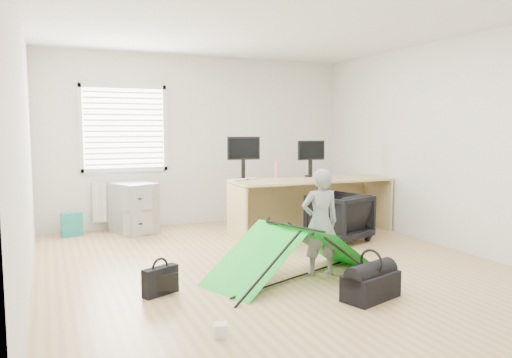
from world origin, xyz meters
name	(u,v)px	position (x,y,z in m)	size (l,w,h in m)	color
ground	(270,265)	(0.00, 0.00, 0.00)	(5.50, 5.50, 0.00)	tan
back_wall	(200,141)	(0.00, 2.75, 1.35)	(5.00, 0.02, 2.70)	silver
window	(124,128)	(-1.20, 2.71, 1.55)	(1.20, 0.06, 1.20)	silver
radiator	(127,200)	(-1.20, 2.67, 0.45)	(1.00, 0.12, 0.60)	silver
desk	(311,206)	(1.26, 1.30, 0.40)	(2.37, 0.76, 0.81)	tan
filing_cabinet	(134,208)	(-1.14, 2.38, 0.37)	(0.48, 0.64, 0.75)	#989A9D
monitor_left	(243,164)	(0.32, 1.63, 1.04)	(0.48, 0.10, 0.46)	black
monitor_right	(310,163)	(1.43, 1.64, 1.01)	(0.43, 0.09, 0.41)	black
keyboard	(243,179)	(0.31, 1.60, 0.82)	(0.46, 0.16, 0.02)	beige
thermos	(277,169)	(0.87, 1.65, 0.94)	(0.07, 0.07, 0.26)	#D27676
office_chair	(339,217)	(1.38, 0.72, 0.33)	(0.71, 0.73, 0.66)	black
person	(320,222)	(0.34, -0.55, 0.57)	(0.41, 0.27, 1.14)	gray
kite	(294,253)	(0.01, -0.59, 0.28)	(1.78, 0.78, 0.55)	green
storage_crate	(350,216)	(2.22, 1.73, 0.13)	(0.45, 0.32, 0.25)	silver
tote_bag	(72,225)	(-2.01, 2.47, 0.17)	(0.29, 0.13, 0.34)	teal
laptop_bag	(160,281)	(-1.37, -0.53, 0.13)	(0.35, 0.11, 0.27)	black
white_box	(221,330)	(-1.15, -1.64, 0.05)	(0.10, 0.10, 0.10)	silver
duffel_bag	(371,286)	(0.38, -1.40, 0.12)	(0.56, 0.28, 0.24)	black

